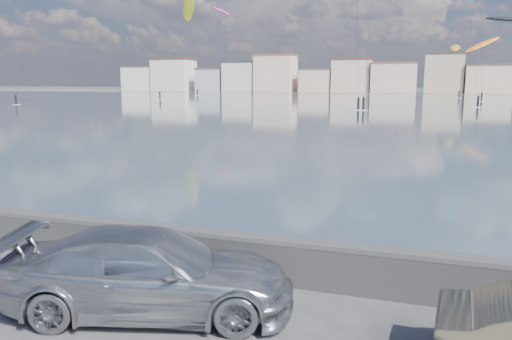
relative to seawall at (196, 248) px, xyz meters
The scene contains 11 objects.
ground 2.76m from the seawall, 90.00° to the right, with size 700.00×700.00×0.00m, color #333335.
bay_water 88.80m from the seawall, 90.00° to the left, with size 500.00×177.00×0.00m, color #334157.
far_shore_strip 197.30m from the seawall, 90.00° to the left, with size 500.00×60.00×0.00m, color #4C473D.
seawall is the anchor object (origin of this frame).
far_buildings 183.39m from the seawall, 89.59° to the left, with size 240.79×13.26×14.60m.
car_silver 2.02m from the seawall, 88.89° to the right, with size 2.17×5.33×1.55m, color #A6A8AD.
kitesurfer_1 157.94m from the seawall, 112.04° to the left, with size 4.56×21.00×27.98m.
kitesurfer_8 119.75m from the seawall, 115.92° to the left, with size 7.09×15.82×25.69m.
kitesurfer_13 129.75m from the seawall, 79.83° to the left, with size 10.32×10.79×19.96m.
kitesurfer_19 119.07m from the seawall, 81.93° to the left, with size 9.12×13.36×14.88m.
kitesurfer_20 142.24m from the seawall, 85.09° to the left, with size 3.69×17.82×14.81m.
Camera 1 is at (4.68, -7.05, 4.28)m, focal length 35.00 mm.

